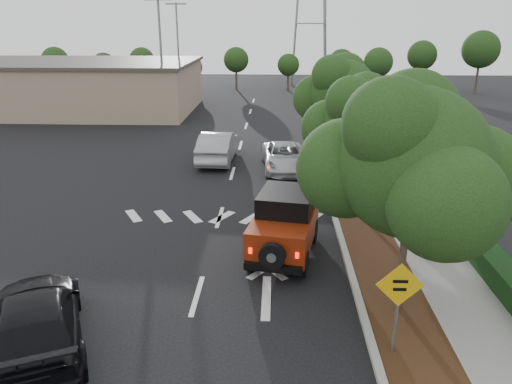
# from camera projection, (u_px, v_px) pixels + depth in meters

# --- Properties ---
(ground) EXTENTS (120.00, 120.00, 0.00)m
(ground) POSITION_uv_depth(u_px,v_px,m) (197.00, 296.00, 14.35)
(ground) COLOR black
(ground) RESTS_ON ground
(curb) EXTENTS (0.20, 70.00, 0.15)m
(curb) POSITION_uv_depth(u_px,v_px,m) (322.00, 173.00, 25.47)
(curb) COLOR #9E9B93
(curb) RESTS_ON ground
(planting_strip) EXTENTS (1.80, 70.00, 0.12)m
(planting_strip) POSITION_uv_depth(u_px,v_px,m) (342.00, 174.00, 25.44)
(planting_strip) COLOR black
(planting_strip) RESTS_ON ground
(sidewalk) EXTENTS (2.00, 70.00, 0.12)m
(sidewalk) POSITION_uv_depth(u_px,v_px,m) (379.00, 174.00, 25.37)
(sidewalk) COLOR gray
(sidewalk) RESTS_ON ground
(hedge) EXTENTS (0.80, 70.00, 0.80)m
(hedge) POSITION_uv_depth(u_px,v_px,m) (408.00, 168.00, 25.20)
(hedge) COLOR black
(hedge) RESTS_ON ground
(commercial_building) EXTENTS (22.00, 12.00, 4.00)m
(commercial_building) POSITION_uv_depth(u_px,v_px,m) (64.00, 87.00, 42.61)
(commercial_building) COLOR gray
(commercial_building) RESTS_ON ground
(transmission_tower) EXTENTS (7.00, 4.00, 28.00)m
(transmission_tower) POSITION_uv_depth(u_px,v_px,m) (308.00, 85.00, 59.40)
(transmission_tower) COLOR slate
(transmission_tower) RESTS_ON ground
(street_tree_near) EXTENTS (3.80, 3.80, 5.92)m
(street_tree_near) POSITION_uv_depth(u_px,v_px,m) (397.00, 310.00, 13.67)
(street_tree_near) COLOR black
(street_tree_near) RESTS_ON ground
(street_tree_mid) EXTENTS (3.20, 3.20, 5.32)m
(street_tree_mid) POSITION_uv_depth(u_px,v_px,m) (358.00, 215.00, 20.27)
(street_tree_mid) COLOR black
(street_tree_mid) RESTS_ON ground
(street_tree_far) EXTENTS (3.40, 3.40, 5.62)m
(street_tree_far) POSITION_uv_depth(u_px,v_px,m) (339.00, 169.00, 26.40)
(street_tree_far) COLOR black
(street_tree_far) RESTS_ON ground
(light_pole_a) EXTENTS (2.00, 0.22, 9.00)m
(light_pole_a) POSITION_uv_depth(u_px,v_px,m) (165.00, 120.00, 39.13)
(light_pole_a) COLOR slate
(light_pole_a) RESTS_ON ground
(light_pole_b) EXTENTS (2.00, 0.22, 9.00)m
(light_pole_b) POSITION_uv_depth(u_px,v_px,m) (181.00, 97.00, 50.49)
(light_pole_b) COLOR slate
(light_pole_b) RESTS_ON ground
(red_jeep) EXTENTS (2.53, 4.39, 2.16)m
(red_jeep) POSITION_uv_depth(u_px,v_px,m) (286.00, 222.00, 16.68)
(red_jeep) COLOR black
(red_jeep) RESTS_ON ground
(silver_suv_ahead) EXTENTS (2.62, 4.99, 1.34)m
(silver_suv_ahead) POSITION_uv_depth(u_px,v_px,m) (285.00, 157.00, 26.16)
(silver_suv_ahead) COLOR #B9BCC1
(silver_suv_ahead) RESTS_ON ground
(black_suv_oncoming) EXTENTS (4.01, 5.57, 1.50)m
(black_suv_oncoming) POSITION_uv_depth(u_px,v_px,m) (36.00, 321.00, 11.83)
(black_suv_oncoming) COLOR black
(black_suv_oncoming) RESTS_ON ground
(silver_sedan_oncoming) EXTENTS (1.94, 5.08, 1.65)m
(silver_sedan_oncoming) POSITION_uv_depth(u_px,v_px,m) (218.00, 146.00, 27.67)
(silver_sedan_oncoming) COLOR #96999D
(silver_sedan_oncoming) RESTS_ON ground
(parked_suv) EXTENTS (4.32, 2.32, 1.40)m
(parked_suv) POSITION_uv_depth(u_px,v_px,m) (152.00, 113.00, 38.11)
(parked_suv) COLOR #B1B4B9
(parked_suv) RESTS_ON ground
(speed_hump_sign) EXTENTS (1.08, 0.09, 2.30)m
(speed_hump_sign) POSITION_uv_depth(u_px,v_px,m) (399.00, 296.00, 11.31)
(speed_hump_sign) COLOR slate
(speed_hump_sign) RESTS_ON ground
(terracotta_planter) EXTENTS (0.64, 0.64, 1.12)m
(terracotta_planter) POSITION_uv_depth(u_px,v_px,m) (432.00, 239.00, 16.22)
(terracotta_planter) COLOR brown
(terracotta_planter) RESTS_ON ground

